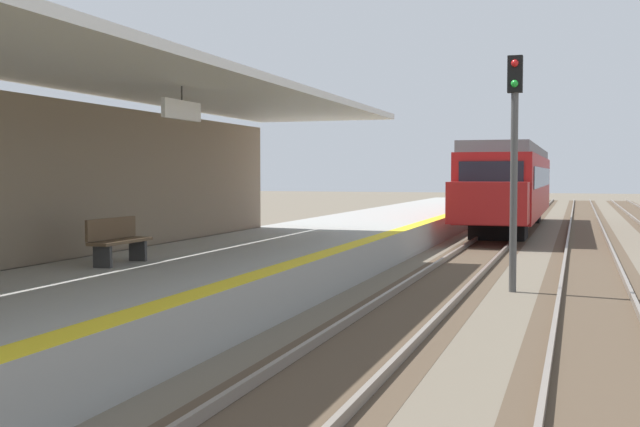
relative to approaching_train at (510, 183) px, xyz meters
name	(u,v)px	position (x,y,z in m)	size (l,w,h in m)	color
station_platform	(247,265)	(-4.40, -20.59, -1.73)	(5.00, 80.00, 0.91)	#999993
station_building_with_canopy	(18,172)	(-6.20, -26.29, 0.48)	(4.85, 24.00, 4.43)	#4C4C4C
track_pair_nearest_platform	(458,270)	(0.00, -16.59, -2.13)	(2.34, 120.00, 0.16)	#4C3D2D
track_pair_middle	(592,275)	(3.40, -16.59, -2.13)	(2.34, 120.00, 0.16)	#4C3D2D
approaching_train	(510,183)	(0.00, 0.00, 0.00)	(2.93, 19.60, 4.76)	maroon
rail_signal_post	(514,148)	(1.66, -19.82, 1.02)	(0.32, 0.34, 5.20)	#4C4C4C
platform_bench	(117,239)	(-5.29, -24.68, -0.80)	(0.45, 1.60, 0.88)	brown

